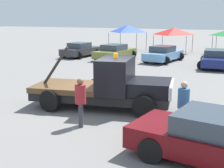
# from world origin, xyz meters

# --- Properties ---
(ground_plane) EXTENTS (160.00, 160.00, 0.00)m
(ground_plane) POSITION_xyz_m (0.00, 0.00, 0.00)
(ground_plane) COLOR slate
(tow_truck) EXTENTS (6.04, 3.12, 2.51)m
(tow_truck) POSITION_xyz_m (0.34, 0.07, 0.91)
(tow_truck) COLOR black
(tow_truck) RESTS_ON ground
(person_near_truck) EXTENTS (0.38, 0.38, 1.71)m
(person_near_truck) POSITION_xyz_m (3.71, -1.42, 0.99)
(person_near_truck) COLOR #847051
(person_near_truck) RESTS_ON ground
(person_at_hood) EXTENTS (0.38, 0.38, 1.70)m
(person_at_hood) POSITION_xyz_m (0.39, -2.33, 0.98)
(person_at_hood) COLOR #38383D
(person_at_hood) RESTS_ON ground
(parked_car_charcoal) EXTENTS (2.63, 4.46, 1.34)m
(parked_car_charcoal) POSITION_xyz_m (-9.26, 14.05, 0.65)
(parked_car_charcoal) COLOR #2D2D33
(parked_car_charcoal) RESTS_ON ground
(parked_car_olive) EXTENTS (2.76, 4.94, 1.34)m
(parked_car_olive) POSITION_xyz_m (-5.57, 13.76, 0.65)
(parked_car_olive) COLOR olive
(parked_car_olive) RESTS_ON ground
(parked_car_skyblue) EXTENTS (2.85, 4.74, 1.34)m
(parked_car_skyblue) POSITION_xyz_m (-1.33, 14.19, 0.65)
(parked_car_skyblue) COLOR #669ED1
(parked_car_skyblue) RESTS_ON ground
(parked_car_navy) EXTENTS (2.72, 5.01, 1.34)m
(parked_car_navy) POSITION_xyz_m (3.03, 13.02, 0.65)
(parked_car_navy) COLOR navy
(parked_car_navy) RESTS_ON ground
(canopy_tent_blue) EXTENTS (3.27, 3.27, 2.81)m
(canopy_tent_blue) POSITION_xyz_m (-7.25, 20.92, 2.41)
(canopy_tent_blue) COLOR #9E9EA3
(canopy_tent_blue) RESTS_ON ground
(canopy_tent_red) EXTENTS (3.38, 3.38, 2.58)m
(canopy_tent_red) POSITION_xyz_m (-2.19, 21.07, 2.21)
(canopy_tent_red) COLOR #9E9EA3
(canopy_tent_red) RESTS_ON ground
(traffic_cone) EXTENTS (0.40, 0.40, 0.55)m
(traffic_cone) POSITION_xyz_m (-2.92, 5.08, 0.25)
(traffic_cone) COLOR black
(traffic_cone) RESTS_ON ground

